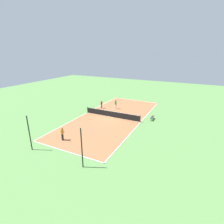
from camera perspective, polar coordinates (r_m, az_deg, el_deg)
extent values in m
plane|color=#60934C|center=(29.04, 0.00, -1.68)|extent=(80.00, 80.00, 0.00)
cube|color=#AD6B42|center=(29.03, 0.00, -1.66)|extent=(9.99, 23.39, 0.02)
cube|color=white|center=(27.34, 9.33, -3.28)|extent=(0.10, 23.39, 0.00)
cube|color=white|center=(31.42, -8.10, -0.17)|extent=(0.10, 23.39, 0.00)
cube|color=white|center=(39.28, 7.63, 3.83)|extent=(9.99, 0.10, 0.00)
cube|color=white|center=(20.34, -15.18, -12.15)|extent=(9.99, 0.10, 0.00)
cube|color=white|center=(29.03, 0.00, -1.64)|extent=(9.99, 0.10, 0.00)
cylinder|color=black|center=(27.16, 9.19, -2.19)|extent=(0.10, 0.10, 1.08)
cylinder|color=black|center=(31.19, -7.99, 0.73)|extent=(0.10, 0.10, 1.08)
cube|color=black|center=(28.85, 0.00, -0.68)|extent=(9.69, 0.03, 1.03)
cube|color=white|center=(28.69, 0.00, 0.22)|extent=(9.69, 0.04, 0.06)
cube|color=#333338|center=(28.54, 13.00, -1.66)|extent=(0.36, 1.49, 0.04)
cylinder|color=#4C4C51|center=(29.16, 13.26, -1.69)|extent=(0.08, 0.08, 0.41)
cylinder|color=#4C4C51|center=(28.08, 12.67, -2.48)|extent=(0.08, 0.08, 0.41)
cube|color=#4C4C51|center=(33.45, -3.43, 1.89)|extent=(0.29, 0.32, 0.75)
cylinder|color=red|center=(33.26, -3.45, 2.94)|extent=(0.48, 0.48, 0.53)
sphere|color=tan|center=(33.15, -3.46, 3.57)|extent=(0.23, 0.23, 0.23)
cube|color=white|center=(32.99, 1.19, 1.77)|extent=(0.32, 0.32, 0.87)
cylinder|color=green|center=(32.77, 1.20, 3.00)|extent=(0.51, 0.51, 0.61)
sphere|color=brown|center=(32.65, 1.21, 3.73)|extent=(0.26, 0.26, 0.26)
cube|color=black|center=(22.45, -15.86, -7.80)|extent=(0.32, 0.30, 0.87)
cylinder|color=orange|center=(22.13, -16.04, -6.09)|extent=(0.49, 0.49, 0.61)
sphere|color=tan|center=(21.96, -16.14, -5.07)|extent=(0.26, 0.26, 0.26)
cylinder|color=#262626|center=(21.79, -15.81, -6.04)|extent=(0.26, 0.17, 0.03)
torus|color=black|center=(21.55, -15.57, -6.32)|extent=(0.42, 0.42, 0.02)
sphere|color=#CCE033|center=(36.73, 5.53, 2.88)|extent=(0.07, 0.07, 0.07)
sphere|color=#CCE033|center=(27.85, -2.20, -2.51)|extent=(0.07, 0.07, 0.07)
cylinder|color=black|center=(16.47, -9.82, -11.63)|extent=(0.12, 0.12, 4.05)
cylinder|color=black|center=(20.93, -25.36, -6.30)|extent=(0.12, 0.12, 4.05)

